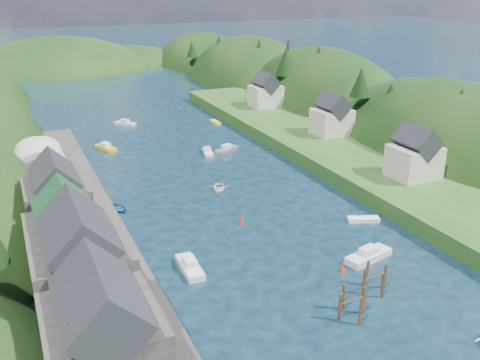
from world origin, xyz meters
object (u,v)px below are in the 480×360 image
piling_cluster_near (352,306)px  piling_cluster_far (374,281)px  channel_buoy_near (343,268)px  channel_buoy_far (242,221)px

piling_cluster_near → piling_cluster_far: 5.75m
piling_cluster_near → channel_buoy_near: 8.80m
piling_cluster_far → channel_buoy_far: piling_cluster_far is taller
channel_buoy_near → channel_buoy_far: (-5.30, 16.34, 0.00)m
piling_cluster_near → piling_cluster_far: size_ratio=1.02×
piling_cluster_far → channel_buoy_near: piling_cluster_far is taller
channel_buoy_near → channel_buoy_far: bearing=108.0°
piling_cluster_far → channel_buoy_near: (-0.72, 4.78, -0.75)m
piling_cluster_far → channel_buoy_near: size_ratio=3.26×
piling_cluster_near → channel_buoy_far: size_ratio=3.31×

